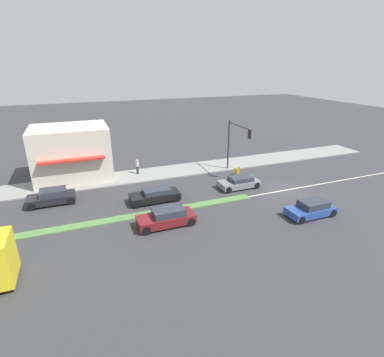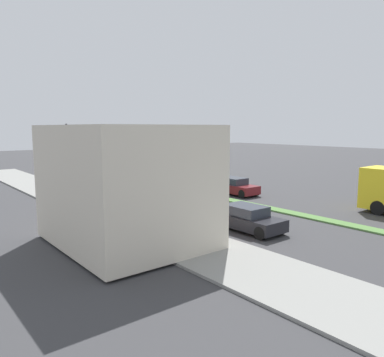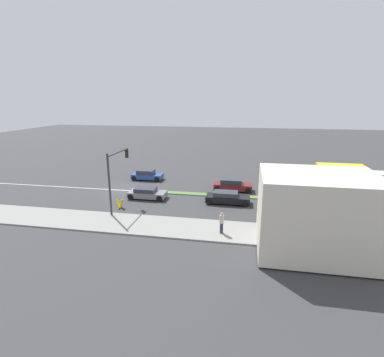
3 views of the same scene
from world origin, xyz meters
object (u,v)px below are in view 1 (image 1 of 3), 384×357
Objects in this scene: sedan_dark at (52,197)px; warning_aframe_sign at (237,171)px; coupe_blue at (311,209)px; suv_black at (155,195)px; pedestrian at (137,166)px; suv_grey at (239,182)px; traffic_signal_main at (235,139)px; sedan_maroon at (167,217)px.

warning_aframe_sign is at bearing -88.63° from sedan_dark.
coupe_blue is 13.08m from suv_black.
suv_grey is at bearing -130.61° from pedestrian.
traffic_signal_main is at bearing -68.58° from suv_black.
sedan_maroon is at bearing 126.38° from warning_aframe_sign.
sedan_dark is at bearing 48.72° from sedan_maroon.
sedan_maroon reaches higher than sedan_dark.
sedan_dark is (2.80, 16.95, 0.07)m from suv_grey.
suv_black is at bearing -179.57° from pedestrian.
traffic_signal_main is 1.43× the size of sedan_dark.
traffic_signal_main reaches higher than suv_black.
pedestrian is at bearing -1.13° from sedan_maroon.
pedestrian is at bearing 49.39° from suv_grey.
sedan_maroon reaches higher than warning_aframe_sign.
warning_aframe_sign is (-0.68, -0.09, -3.47)m from traffic_signal_main.
traffic_signal_main is 11.00m from pedestrian.
warning_aframe_sign is 18.58m from sedan_dark.
sedan_dark is at bearing 93.48° from traffic_signal_main.
traffic_signal_main is 1.42× the size of suv_grey.
traffic_signal_main is at bearing -86.52° from sedan_dark.
pedestrian reaches higher than sedan_maroon.
warning_aframe_sign is at bearing -53.62° from sedan_maroon.
sedan_maroon is at bearing 128.97° from traffic_signal_main.
pedestrian is 11.23m from suv_grey.
coupe_blue is at bearing -175.48° from warning_aframe_sign.
coupe_blue is at bearing -123.41° from suv_black.
suv_black is at bearing 90.00° from suv_grey.
coupe_blue is at bearing -161.22° from suv_grey.
pedestrian is 18.19m from coupe_blue.
pedestrian is 2.02× the size of warning_aframe_sign.
traffic_signal_main reaches higher than sedan_maroon.
coupe_blue reaches higher than warning_aframe_sign.
suv_grey is at bearing 158.62° from traffic_signal_main.
sedan_maroon is (-7.64, 10.38, 0.23)m from warning_aframe_sign.
pedestrian is 11.71m from sedan_maroon.
warning_aframe_sign is 3.63m from suv_grey.
sedan_maroon is 10.91m from sedan_dark.
coupe_blue is 1.00× the size of suv_grey.
sedan_maroon is 1.10× the size of sedan_dark.
sedan_maroon is 0.98× the size of suv_black.
sedan_dark is (7.20, 8.20, -0.02)m from sedan_maroon.
pedestrian is 0.39× the size of sedan_maroon.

